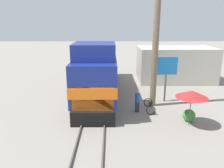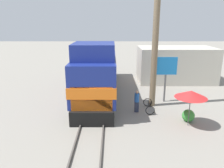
{
  "view_description": "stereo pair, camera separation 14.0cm",
  "coord_description": "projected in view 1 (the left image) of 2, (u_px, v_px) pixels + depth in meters",
  "views": [
    {
      "loc": [
        1.12,
        -14.41,
        6.32
      ],
      "look_at": [
        1.2,
        -1.11,
        2.52
      ],
      "focal_mm": 35.0,
      "sensor_mm": 36.0,
      "label": 1
    },
    {
      "loc": [
        1.26,
        -14.41,
        6.32
      ],
      "look_at": [
        1.2,
        -1.11,
        2.52
      ],
      "focal_mm": 35.0,
      "sensor_mm": 36.0,
      "label": 2
    }
  ],
  "objects": [
    {
      "name": "person_bystander",
      "position": [
        137.0,
        100.0,
        15.67
      ],
      "size": [
        0.34,
        0.34,
        1.63
      ],
      "color": "#2D3347",
      "rests_on": "ground_plane"
    },
    {
      "name": "ground_plane",
      "position": [
        95.0,
        114.0,
        15.58
      ],
      "size": [
        120.0,
        120.0,
        0.0
      ],
      "primitive_type": "plane",
      "color": "gray"
    },
    {
      "name": "vendor_umbrella",
      "position": [
        192.0,
        94.0,
        13.29
      ],
      "size": [
        1.96,
        1.96,
        2.31
      ],
      "color": "#4C4C4C",
      "rests_on": "ground_plane"
    },
    {
      "name": "bicycle",
      "position": [
        149.0,
        106.0,
        16.1
      ],
      "size": [
        0.73,
        1.67,
        0.66
      ],
      "rotation": [
        0.0,
        0.0,
        3.1
      ],
      "color": "black",
      "rests_on": "ground_plane"
    },
    {
      "name": "billboard_sign",
      "position": [
        166.0,
        69.0,
        17.27
      ],
      "size": [
        1.71,
        0.12,
        3.68
      ],
      "color": "#595959",
      "rests_on": "ground_plane"
    },
    {
      "name": "rail_far",
      "position": [
        105.0,
        113.0,
        15.56
      ],
      "size": [
        0.08,
        33.32,
        0.15
      ],
      "primitive_type": "cube",
      "color": "#4C4742",
      "rests_on": "ground_plane"
    },
    {
      "name": "utility_pole",
      "position": [
        156.0,
        30.0,
        15.58
      ],
      "size": [
        1.8,
        0.45,
        11.41
      ],
      "color": "#726047",
      "rests_on": "ground_plane"
    },
    {
      "name": "shrub_cluster",
      "position": [
        189.0,
        115.0,
        14.31
      ],
      "size": [
        0.81,
        0.81,
        0.81
      ],
      "primitive_type": "sphere",
      "color": "#388C38",
      "rests_on": "ground_plane"
    },
    {
      "name": "rail_near",
      "position": [
        85.0,
        113.0,
        15.56
      ],
      "size": [
        0.08,
        33.32,
        0.15
      ],
      "primitive_type": "cube",
      "color": "#4C4742",
      "rests_on": "ground_plane"
    },
    {
      "name": "locomotive",
      "position": [
        98.0,
        71.0,
        19.45
      ],
      "size": [
        3.08,
        14.33,
        4.92
      ],
      "color": "black",
      "rests_on": "ground_plane"
    },
    {
      "name": "building_block_distant",
      "position": [
        175.0,
        64.0,
        23.8
      ],
      "size": [
        8.01,
        4.28,
        3.7
      ],
      "primitive_type": "cube",
      "color": "#B7B2A3",
      "rests_on": "ground_plane"
    }
  ]
}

